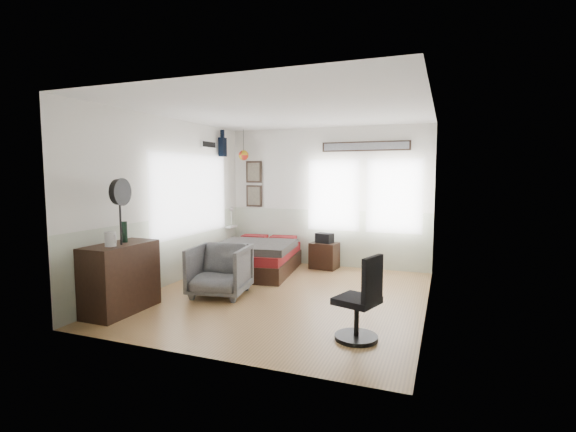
% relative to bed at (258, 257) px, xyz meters
% --- Properties ---
extents(ground_plane, '(4.00, 4.50, 0.01)m').
position_rel_bed_xyz_m(ground_plane, '(1.01, -1.22, -0.29)').
color(ground_plane, '#A07345').
extents(room_shell, '(4.02, 4.52, 2.71)m').
position_rel_bed_xyz_m(room_shell, '(0.93, -1.03, 1.33)').
color(room_shell, silver).
rests_on(room_shell, ground_plane).
extents(wall_decor, '(3.55, 1.32, 1.44)m').
position_rel_bed_xyz_m(wall_decor, '(-0.09, 0.74, 1.82)').
color(wall_decor, '#312118').
rests_on(wall_decor, room_shell).
extents(bed, '(1.49, 1.95, 0.58)m').
position_rel_bed_xyz_m(bed, '(0.00, 0.00, 0.00)').
color(bed, '#311D13').
rests_on(bed, ground_plane).
extents(dresser, '(0.48, 1.00, 0.90)m').
position_rel_bed_xyz_m(dresser, '(-0.73, -2.66, 0.17)').
color(dresser, '#311D13').
rests_on(dresser, ground_plane).
extents(armchair, '(0.93, 0.95, 0.75)m').
position_rel_bed_xyz_m(armchair, '(0.11, -1.56, 0.10)').
color(armchair, slate).
rests_on(armchair, ground_plane).
extents(nightstand, '(0.54, 0.45, 0.50)m').
position_rel_bed_xyz_m(nightstand, '(1.06, 0.74, -0.03)').
color(nightstand, '#311D13').
rests_on(nightstand, ground_plane).
extents(task_chair, '(0.53, 0.53, 0.94)m').
position_rel_bed_xyz_m(task_chair, '(2.39, -2.50, 0.10)').
color(task_chair, black).
rests_on(task_chair, ground_plane).
extents(kettle, '(0.16, 0.13, 0.18)m').
position_rel_bed_xyz_m(kettle, '(-0.69, -2.84, 0.71)').
color(kettle, silver).
rests_on(kettle, dresser).
extents(bottle, '(0.07, 0.07, 0.28)m').
position_rel_bed_xyz_m(bottle, '(-0.75, -2.53, 0.76)').
color(bottle, black).
rests_on(bottle, dresser).
extents(stand_fan, '(0.12, 0.35, 0.85)m').
position_rel_bed_xyz_m(stand_fan, '(-0.64, -2.71, 1.28)').
color(stand_fan, black).
rests_on(stand_fan, dresser).
extents(black_bag, '(0.35, 0.27, 0.18)m').
position_rel_bed_xyz_m(black_bag, '(1.06, 0.74, 0.31)').
color(black_bag, black).
rests_on(black_bag, nightstand).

